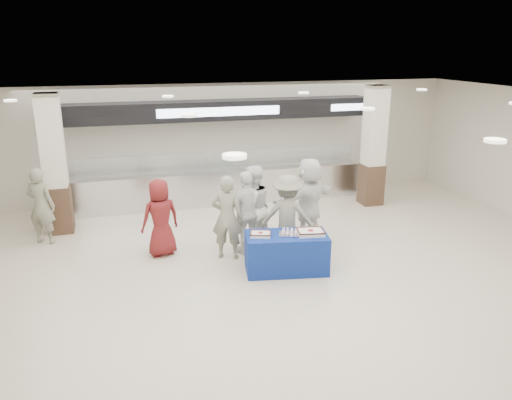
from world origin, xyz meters
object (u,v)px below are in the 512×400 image
object	(u,v)px
soldier_b	(287,216)
soldier_bg	(41,206)
civilian_white	(309,200)
civilian_maroon	(160,218)
display_table	(286,253)
soldier_a	(227,217)
chef_tall	(252,208)
chef_short	(247,212)
sheet_cake_right	(310,232)
sheet_cake_left	(261,234)
cupcake_tray	(290,233)

from	to	relation	value
soldier_b	soldier_bg	size ratio (longest dim) A/B	1.01
soldier_b	civilian_white	bearing A→B (deg)	-113.30
civilian_white	civilian_maroon	bearing A→B (deg)	-23.95
soldier_b	display_table	bearing A→B (deg)	93.18
display_table	civilian_white	world-z (taller)	civilian_white
soldier_a	chef_tall	size ratio (longest dim) A/B	0.96
display_table	civilian_maroon	world-z (taller)	civilian_maroon
soldier_a	civilian_white	bearing A→B (deg)	-145.32
civilian_maroon	chef_short	size ratio (longest dim) A/B	0.92
display_table	chef_tall	world-z (taller)	chef_tall
soldier_b	civilian_white	distance (m)	1.01
chef_tall	civilian_white	world-z (taller)	civilian_white
display_table	sheet_cake_right	world-z (taller)	sheet_cake_right
chef_short	civilian_white	distance (m)	1.50
sheet_cake_right	soldier_b	xyz separation A→B (m)	(-0.18, 0.81, 0.06)
sheet_cake_left	display_table	bearing A→B (deg)	-7.48
display_table	soldier_bg	xyz separation A→B (m)	(-4.67, 2.81, 0.48)
sheet_cake_left	soldier_bg	size ratio (longest dim) A/B	0.27
display_table	sheet_cake_right	xyz separation A→B (m)	(0.44, -0.12, 0.43)
chef_tall	civilian_white	distance (m)	1.31
sheet_cake_left	cupcake_tray	bearing A→B (deg)	-6.31
display_table	chef_short	world-z (taller)	chef_short
cupcake_tray	chef_tall	bearing A→B (deg)	106.50
chef_tall	sheet_cake_right	bearing A→B (deg)	97.69
sheet_cake_left	soldier_a	distance (m)	0.98
soldier_a	chef_tall	bearing A→B (deg)	-128.75
sheet_cake_right	civilian_white	size ratio (longest dim) A/B	0.29
sheet_cake_right	civilian_maroon	size ratio (longest dim) A/B	0.34
chef_tall	soldier_b	world-z (taller)	chef_tall
chef_short	soldier_bg	distance (m)	4.52
display_table	chef_tall	xyz separation A→B (m)	(-0.32, 1.29, 0.53)
soldier_b	civilian_maroon	bearing A→B (deg)	6.35
cupcake_tray	civilian_white	size ratio (longest dim) A/B	0.25
display_table	chef_short	bearing A→B (deg)	123.66
soldier_b	civilian_white	world-z (taller)	civilian_white
display_table	soldier_a	world-z (taller)	soldier_a
sheet_cake_right	civilian_maroon	world-z (taller)	civilian_maroon
chef_tall	chef_short	distance (m)	0.26
soldier_a	soldier_bg	size ratio (longest dim) A/B	1.02
civilian_maroon	chef_tall	bearing A→B (deg)	160.07
chef_short	sheet_cake_left	bearing A→B (deg)	71.61
display_table	civilian_maroon	size ratio (longest dim) A/B	0.96
sheet_cake_right	soldier_b	bearing A→B (deg)	102.53
sheet_cake_left	civilian_maroon	bearing A→B (deg)	141.38
soldier_a	soldier_b	distance (m)	1.23
sheet_cake_left	soldier_b	size ratio (longest dim) A/B	0.27
soldier_a	soldier_bg	xyz separation A→B (m)	(-3.71, 1.87, -0.02)
sheet_cake_left	civilian_maroon	world-z (taller)	civilian_maroon
civilian_maroon	chef_tall	world-z (taller)	chef_tall
display_table	cupcake_tray	xyz separation A→B (m)	(0.06, 0.00, 0.41)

